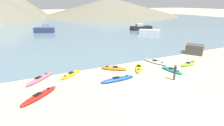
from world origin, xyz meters
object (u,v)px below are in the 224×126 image
Objects in this scene: kayak_on_sand_0 at (70,74)px; moored_boat_3 at (150,32)px; kayak_on_sand_8 at (139,68)px; kayak_on_sand_3 at (118,79)px; kayak_on_sand_2 at (114,68)px; kayak_on_sand_7 at (156,62)px; moored_boat_4 at (44,30)px; moored_boat_1 at (141,28)px; kayak_on_sand_1 at (172,70)px; kayak_on_sand_4 at (39,95)px; kayak_on_sand_6 at (40,79)px; kayak_on_sand_5 at (189,64)px; shoreline_rock at (195,49)px; person_near_foreground at (175,71)px.

moored_boat_3 reaches higher than kayak_on_sand_0.
kayak_on_sand_3 is at bearing -153.11° from kayak_on_sand_8.
kayak_on_sand_3 reaches higher than kayak_on_sand_2.
moored_boat_4 is (-9.82, 28.91, 0.65)m from kayak_on_sand_7.
kayak_on_sand_2 is at bearing -129.67° from moored_boat_1.
moored_boat_1 is (23.63, 22.56, 0.52)m from kayak_on_sand_0.
kayak_on_sand_4 is at bearing 178.99° from kayak_on_sand_1.
moored_boat_4 reaches higher than kayak_on_sand_2.
kayak_on_sand_0 is 2.81m from kayak_on_sand_6.
kayak_on_sand_3 is (-0.92, -2.69, 0.01)m from kayak_on_sand_2.
moored_boat_1 is at bearing 55.35° from kayak_on_sand_8.
moored_boat_3 is (14.82, 17.93, 0.40)m from kayak_on_sand_8.
kayak_on_sand_5 is 5.40m from shoreline_rock.
moored_boat_4 reaches higher than kayak_on_sand_7.
moored_boat_4 is (3.27, 31.55, 0.63)m from kayak_on_sand_4.
kayak_on_sand_5 is 0.59× the size of moored_boat_4.
kayak_on_sand_4 reaches higher than kayak_on_sand_2.
moored_boat_4 is (-12.88, 31.02, 0.66)m from kayak_on_sand_5.
moored_boat_4 is at bearing 121.73° from shoreline_rock.
kayak_on_sand_2 is at bearing 178.07° from kayak_on_sand_7.
kayak_on_sand_0 is 4.80m from kayak_on_sand_3.
kayak_on_sand_0 is 1.16× the size of shoreline_rock.
moored_boat_4 is (-21.72, 11.74, 0.26)m from moored_boat_3.
shoreline_rock is (9.02, 5.53, -0.22)m from person_near_foreground.
kayak_on_sand_7 is at bearing -71.23° from moored_boat_4.
kayak_on_sand_6 is 12.88m from kayak_on_sand_7.
moored_boat_1 is (19.95, 25.64, 0.47)m from kayak_on_sand_3.
kayak_on_sand_6 is 0.99× the size of kayak_on_sand_8.
moored_boat_4 reaches higher than kayak_on_sand_4.
kayak_on_sand_2 is 0.95× the size of kayak_on_sand_5.
moored_boat_1 reaches higher than kayak_on_sand_7.
kayak_on_sand_6 is 0.87× the size of kayak_on_sand_7.
kayak_on_sand_8 is (9.93, -1.43, -0.02)m from kayak_on_sand_6.
shoreline_rock is at bearing 26.44° from kayak_on_sand_1.
kayak_on_sand_4 is at bearing -170.11° from shoreline_rock.
kayak_on_sand_2 is 0.57× the size of moored_boat_4.
moored_boat_4 reaches higher than moored_boat_1.
kayak_on_sand_6 is 1.26× the size of shoreline_rock.
kayak_on_sand_3 is at bearing -83.73° from moored_boat_4.
kayak_on_sand_0 is 0.80× the size of kayak_on_sand_7.
person_near_foreground reaches higher than kayak_on_sand_0.
moored_boat_3 is 16.82m from shoreline_rock.
moored_boat_3 is (24.76, 16.50, 0.38)m from kayak_on_sand_6.
moored_boat_3 is (24.99, 19.80, 0.37)m from kayak_on_sand_4.
moored_boat_1 reaches higher than kayak_on_sand_0.
kayak_on_sand_5 is at bearing -114.65° from moored_boat_3.
kayak_on_sand_3 is 9.43m from kayak_on_sand_5.
kayak_on_sand_2 is at bearing 20.23° from kayak_on_sand_4.
kayak_on_sand_1 is 0.88× the size of kayak_on_sand_4.
shoreline_rock is (13.84, 3.46, 0.48)m from kayak_on_sand_3.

